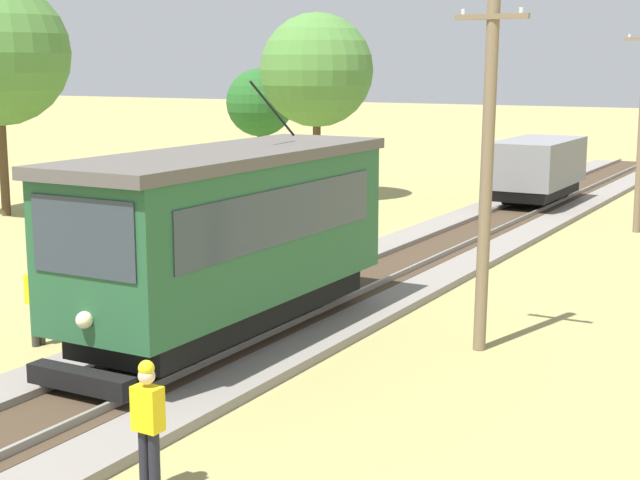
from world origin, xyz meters
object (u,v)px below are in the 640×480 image
(red_tram, at_px, (229,234))
(utility_pole_mid, at_px, (487,160))
(second_worker, at_px, (36,296))
(tree_right_far, at_px, (260,103))
(track_worker, at_px, (148,421))
(tree_left_near, at_px, (317,70))
(freight_car, at_px, (537,168))

(red_tram, bearing_deg, utility_pole_mid, 26.14)
(utility_pole_mid, height_order, second_worker, utility_pole_mid)
(utility_pole_mid, bearing_deg, tree_right_far, 130.61)
(track_worker, height_order, tree_right_far, tree_right_far)
(track_worker, height_order, second_worker, same)
(tree_left_near, bearing_deg, second_worker, -75.46)
(track_worker, bearing_deg, second_worker, -122.02)
(freight_car, xyz_separation_m, utility_pole_mid, (4.39, -18.28, 2.11))
(red_tram, bearing_deg, track_worker, -64.47)
(freight_car, height_order, tree_left_near, tree_left_near)
(utility_pole_mid, height_order, tree_right_far, utility_pole_mid)
(second_worker, bearing_deg, utility_pole_mid, -153.51)
(track_worker, relative_size, tree_right_far, 0.34)
(freight_car, bearing_deg, utility_pole_mid, -76.49)
(red_tram, distance_m, tree_right_far, 30.28)
(red_tram, height_order, track_worker, red_tram)
(freight_car, xyz_separation_m, second_worker, (-3.25, -22.34, -0.57))
(red_tram, xyz_separation_m, tree_left_near, (-8.59, 18.67, 2.98))
(tree_left_near, bearing_deg, utility_pole_mid, -51.86)
(tree_right_far, bearing_deg, utility_pole_mid, -49.39)
(track_worker, relative_size, second_worker, 1.00)
(second_worker, bearing_deg, red_tram, -151.07)
(red_tram, xyz_separation_m, second_worker, (-3.25, -1.91, -1.21))
(freight_car, relative_size, second_worker, 2.91)
(tree_right_far, bearing_deg, second_worker, -65.51)
(tree_right_far, bearing_deg, red_tram, -58.39)
(freight_car, xyz_separation_m, tree_right_far, (-15.85, 5.33, 1.95))
(utility_pole_mid, bearing_deg, track_worker, -100.48)
(utility_pole_mid, relative_size, tree_right_far, 1.37)
(red_tram, height_order, utility_pole_mid, utility_pole_mid)
(red_tram, relative_size, second_worker, 4.79)
(utility_pole_mid, distance_m, tree_left_near, 21.06)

